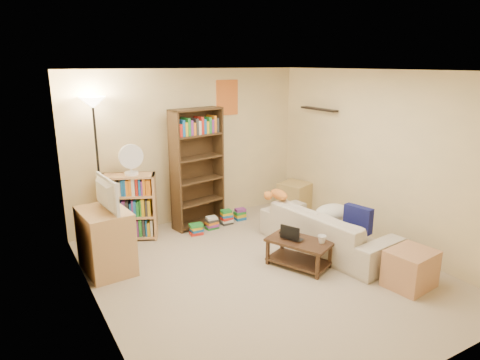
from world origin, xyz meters
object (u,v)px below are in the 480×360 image
object	(u,v)px
short_bookshelf	(130,207)
side_table	(295,198)
sofa	(327,230)
mug	(322,239)
tabby_cat	(277,195)
laptop	(294,237)
desk_fan	(131,159)
tall_bookshelf	(197,165)
end_cabinet	(410,269)
floor_lamp	(95,128)
tv_stand	(106,241)
television	(102,194)
coffee_table	(299,250)

from	to	relation	value
short_bookshelf	side_table	world-z (taller)	short_bookshelf
sofa	side_table	xyz separation A→B (m)	(0.55, 1.48, -0.03)
mug	tabby_cat	bearing A→B (deg)	84.10
laptop	mug	distance (m)	0.38
short_bookshelf	desk_fan	distance (m)	0.74
tall_bookshelf	short_bookshelf	distance (m)	1.23
tall_bookshelf	end_cabinet	size ratio (longest dim) A/B	3.51
desk_fan	floor_lamp	world-z (taller)	floor_lamp
tabby_cat	side_table	distance (m)	1.24
mug	tall_bookshelf	bearing A→B (deg)	107.68
tv_stand	end_cabinet	world-z (taller)	tv_stand
side_table	tabby_cat	bearing A→B (deg)	-140.76
floor_lamp	laptop	bearing A→B (deg)	-45.79
laptop	desk_fan	size ratio (longest dim) A/B	0.81
tv_stand	floor_lamp	distance (m)	1.65
sofa	mug	world-z (taller)	sofa
short_bookshelf	desk_fan	size ratio (longest dim) A/B	2.18
mug	end_cabinet	world-z (taller)	mug
tv_stand	desk_fan	bearing A→B (deg)	48.28
sofa	short_bookshelf	bearing A→B (deg)	44.97
television	tabby_cat	bearing A→B (deg)	-98.77
television	side_table	world-z (taller)	television
television	end_cabinet	bearing A→B (deg)	-131.18
mug	tall_bookshelf	size ratio (longest dim) A/B	0.06
tv_stand	television	xyz separation A→B (m)	(0.00, 0.00, 0.62)
coffee_table	laptop	distance (m)	0.18
tabby_cat	tall_bookshelf	xyz separation A→B (m)	(-0.83, 1.03, 0.34)
tabby_cat	floor_lamp	bearing A→B (deg)	152.85
tv_stand	short_bookshelf	bearing A→B (deg)	52.26
floor_lamp	end_cabinet	world-z (taller)	floor_lamp
short_bookshelf	end_cabinet	distance (m)	3.96
tabby_cat	mug	world-z (taller)	tabby_cat
tall_bookshelf	short_bookshelf	size ratio (longest dim) A/B	1.91
television	short_bookshelf	distance (m)	1.17
mug	end_cabinet	bearing A→B (deg)	-54.34
desk_fan	tall_bookshelf	bearing A→B (deg)	1.56
coffee_table	mug	world-z (taller)	mug
sofa	short_bookshelf	distance (m)	2.92
desk_fan	tv_stand	bearing A→B (deg)	-126.98
side_table	end_cabinet	size ratio (longest dim) A/B	0.99
tv_stand	side_table	xyz separation A→B (m)	(3.42, 0.57, -0.14)
sofa	television	distance (m)	3.10
television	side_table	bearing A→B (deg)	-85.35
tabby_cat	short_bookshelf	world-z (taller)	short_bookshelf
tabby_cat	desk_fan	distance (m)	2.21
sofa	tall_bookshelf	xyz separation A→B (m)	(-1.18, 1.78, 0.71)
tabby_cat	side_table	xyz separation A→B (m)	(0.91, 0.74, -0.40)
sofa	desk_fan	distance (m)	2.99
coffee_table	mug	distance (m)	0.34
tv_stand	television	size ratio (longest dim) A/B	1.12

